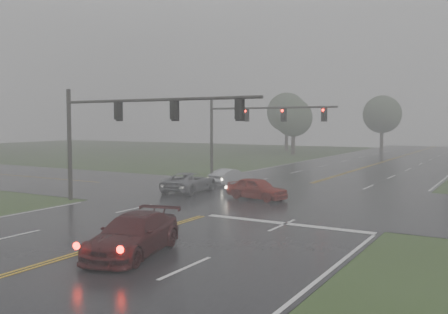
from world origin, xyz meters
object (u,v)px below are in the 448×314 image
Objects in this scene: sedan_silver at (230,185)px; sedan_red at (257,200)px; sedan_maroon at (133,255)px; car_grey at (190,192)px; signal_gantry_near at (120,122)px; signal_gantry_far at (247,122)px.

sedan_red is at bearing 142.47° from sedan_silver.
car_grey is at bearing 103.89° from sedan_maroon.
car_grey is at bearing 95.12° from sedan_silver.
signal_gantry_far is (-0.56, 16.92, -0.04)m from signal_gantry_near.
sedan_silver is 0.31× the size of signal_gantry_far.
signal_gantry_near is at bearing 96.31° from sedan_silver.
sedan_maroon is 16.52m from car_grey.
sedan_maroon is at bearing -45.99° from signal_gantry_near.
signal_gantry_near reaches higher than sedan_silver.
sedan_silver is 0.76× the size of car_grey.
signal_gantry_near is (-0.78, -11.56, 4.89)m from sedan_silver.
signal_gantry_far is (-8.41, 25.04, 4.85)m from sedan_maroon.
sedan_maroon is 20.92m from sedan_silver.
signal_gantry_near is at bearing 120.86° from sedan_maroon.
signal_gantry_far reaches higher than car_grey.
sedan_red is 0.34× the size of signal_gantry_far.
signal_gantry_near reaches higher than sedan_maroon.
sedan_silver is 12.58m from signal_gantry_near.
car_grey is (-7.51, 14.71, 0.00)m from sedan_maroon.
sedan_silver is at bearing -100.44° from car_grey.
signal_gantry_far is (-1.34, 5.35, 4.85)m from sedan_silver.
signal_gantry_far is (-6.45, 10.97, 4.85)m from sedan_red.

